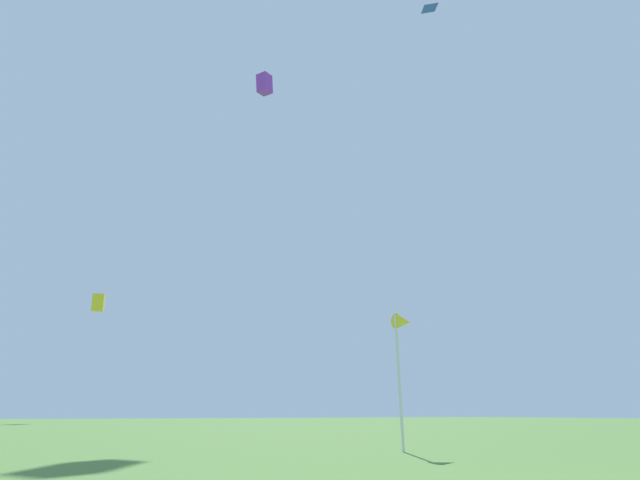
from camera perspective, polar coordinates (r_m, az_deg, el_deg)
distant_kite_yellow_far_center at (r=35.01m, az=-26.33°, el=-7.14°), size 0.89×0.88×1.23m
distant_kite_purple_overhead_distant at (r=25.83m, az=-7.07°, el=19.07°), size 1.02×1.02×1.17m
distant_kite_blue_mid_left at (r=19.60m, az=13.71°, el=26.76°), size 0.68×0.68×0.25m
marker_flag at (r=7.20m, az=10.41°, el=-11.25°), size 0.30×0.24×1.96m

